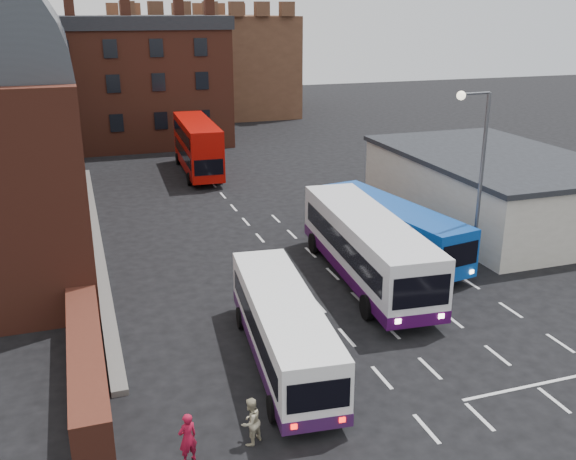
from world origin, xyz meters
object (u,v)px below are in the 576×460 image
object	(u,v)px
street_lamp	(477,168)
pedestrian_beige	(251,421)
bus_white_outbound	(283,325)
pedestrian_red	(188,438)
bus_red_double	(197,146)
bus_blue	(392,226)
bus_white_inbound	(366,244)

from	to	relation	value
street_lamp	pedestrian_beige	world-z (taller)	street_lamp
bus_white_outbound	pedestrian_red	world-z (taller)	bus_white_outbound
street_lamp	pedestrian_red	world-z (taller)	street_lamp
bus_red_double	bus_blue	bearing A→B (deg)	108.94
bus_white_inbound	bus_blue	world-z (taller)	bus_white_inbound
bus_red_double	street_lamp	distance (m)	27.11
bus_white_outbound	street_lamp	size ratio (longest dim) A/B	1.09
bus_red_double	pedestrian_beige	bearing A→B (deg)	83.98
bus_white_outbound	pedestrian_red	bearing A→B (deg)	-129.05
bus_blue	bus_red_double	size ratio (longest dim) A/B	1.00
pedestrian_red	bus_white_outbound	bearing A→B (deg)	-153.38
bus_white_inbound	pedestrian_beige	world-z (taller)	bus_white_inbound
bus_white_outbound	bus_blue	world-z (taller)	bus_blue
bus_white_inbound	street_lamp	world-z (taller)	street_lamp
bus_white_outbound	bus_red_double	bearing A→B (deg)	90.54
bus_blue	pedestrian_red	xyz separation A→B (m)	(-13.54, -13.33, -0.89)
bus_white_inbound	pedestrian_beige	distance (m)	13.60
bus_white_outbound	bus_white_inbound	distance (m)	8.76
bus_white_inbound	bus_white_outbound	bearing A→B (deg)	48.51
street_lamp	pedestrian_beige	bearing A→B (deg)	-146.31
pedestrian_beige	bus_red_double	bearing A→B (deg)	-131.61
pedestrian_beige	bus_white_inbound	bearing A→B (deg)	-163.35
bus_white_outbound	bus_white_inbound	world-z (taller)	bus_white_inbound
bus_white_inbound	bus_red_double	xyz separation A→B (m)	(-3.59, 24.34, 0.32)
bus_white_inbound	bus_red_double	bearing A→B (deg)	-77.12
bus_red_double	bus_white_inbound	bearing A→B (deg)	100.81
pedestrian_beige	bus_blue	bearing A→B (deg)	-164.54
pedestrian_red	pedestrian_beige	xyz separation A→B (m)	(1.99, 0.22, -0.03)
bus_white_outbound	bus_white_inbound	size ratio (longest dim) A/B	0.81
street_lamp	pedestrian_red	bearing A→B (deg)	-149.17
street_lamp	bus_white_outbound	bearing A→B (deg)	-156.48
street_lamp	pedestrian_beige	size ratio (longest dim) A/B	5.92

